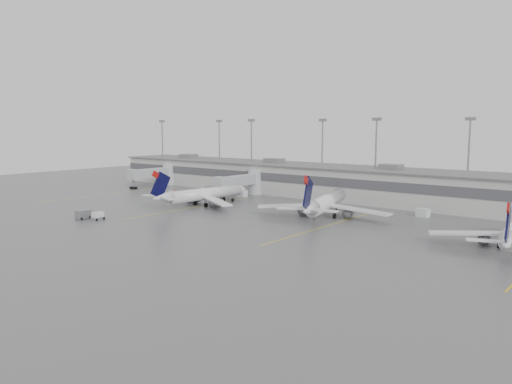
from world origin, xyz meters
The scene contains 17 objects.
ground centered at (0.00, 0.00, 0.00)m, with size 260.00×260.00×0.00m, color #565659.
terminal centered at (-0.01, 57.98, 4.17)m, with size 152.00×17.00×9.45m.
light_masts centered at (0.00, 63.75, 12.03)m, with size 142.40×8.00×20.60m.
jet_bridge_left centered at (-55.50, 45.72, 3.87)m, with size 4.00×17.20×7.00m.
jet_bridge_right centered at (-20.50, 45.72, 3.87)m, with size 4.00×17.20×7.00m.
stand_markings centered at (0.00, 24.00, 0.01)m, with size 105.25×40.00×0.01m.
jet_mid_left centered at (-17.14, 26.10, 2.84)m, with size 25.06×28.21×9.13m.
jet_mid_right centered at (12.65, 31.52, 3.09)m, with size 26.33×29.95×9.95m.
baggage_tug centered at (-20.98, 0.76, 0.62)m, with size 1.80×2.60×1.59m.
baggage_cart centered at (-24.18, -0.44, 0.96)m, with size 1.88×2.99×1.84m.
gse_uld_a centered at (-53.21, 44.14, 0.83)m, with size 2.34×1.56×1.66m, color silver.
gse_uld_b centered at (-20.18, 44.11, 0.88)m, with size 2.49×1.66×1.76m, color silver.
gse_uld_c centered at (28.12, 44.46, 0.86)m, with size 2.44×1.63×1.73m, color silver.
gse_loader centered at (-31.00, 43.60, 0.96)m, with size 1.93×3.08×1.93m, color slate.
cone_a centered at (-43.70, 41.46, 0.31)m, with size 0.39×0.39×0.62m, color #F63505.
cone_b centered at (-22.34, 33.96, 0.33)m, with size 0.42×0.42×0.67m, color #F63505.
cone_c centered at (6.00, 35.00, 0.36)m, with size 0.46×0.46×0.73m, color #F63505.
Camera 1 is at (64.39, -55.53, 18.47)m, focal length 35.00 mm.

